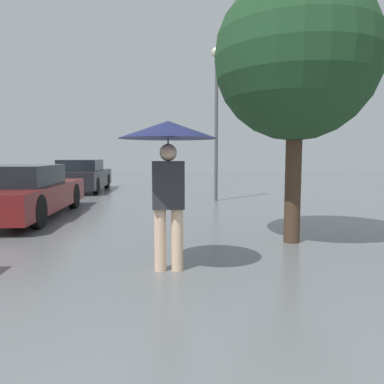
{
  "coord_description": "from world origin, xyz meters",
  "views": [
    {
      "loc": [
        -0.04,
        -0.78,
        1.4
      ],
      "look_at": [
        0.27,
        3.68,
        0.96
      ],
      "focal_mm": 35.0,
      "sensor_mm": 36.0,
      "label": 1
    }
  ],
  "objects_px": {
    "tree": "(296,59)",
    "street_lamp": "(216,98)",
    "pedestrian": "(168,147)",
    "parked_car_farthest": "(82,176)",
    "parked_car_middle": "(24,193)"
  },
  "relations": [
    {
      "from": "pedestrian",
      "to": "parked_car_middle",
      "type": "relative_size",
      "value": 0.39
    },
    {
      "from": "parked_car_farthest",
      "to": "street_lamp",
      "type": "height_order",
      "value": "street_lamp"
    },
    {
      "from": "street_lamp",
      "to": "pedestrian",
      "type": "bearing_deg",
      "value": -102.21
    },
    {
      "from": "parked_car_farthest",
      "to": "street_lamp",
      "type": "relative_size",
      "value": 0.87
    },
    {
      "from": "parked_car_middle",
      "to": "tree",
      "type": "height_order",
      "value": "tree"
    },
    {
      "from": "tree",
      "to": "street_lamp",
      "type": "height_order",
      "value": "street_lamp"
    },
    {
      "from": "parked_car_middle",
      "to": "tree",
      "type": "bearing_deg",
      "value": -28.17
    },
    {
      "from": "parked_car_middle",
      "to": "parked_car_farthest",
      "type": "distance_m",
      "value": 6.23
    },
    {
      "from": "pedestrian",
      "to": "street_lamp",
      "type": "height_order",
      "value": "street_lamp"
    },
    {
      "from": "parked_car_farthest",
      "to": "tree",
      "type": "height_order",
      "value": "tree"
    },
    {
      "from": "parked_car_farthest",
      "to": "tree",
      "type": "relative_size",
      "value": 0.97
    },
    {
      "from": "tree",
      "to": "street_lamp",
      "type": "relative_size",
      "value": 0.9
    },
    {
      "from": "tree",
      "to": "parked_car_farthest",
      "type": "bearing_deg",
      "value": 120.45
    },
    {
      "from": "pedestrian",
      "to": "tree",
      "type": "height_order",
      "value": "tree"
    },
    {
      "from": "street_lamp",
      "to": "parked_car_farthest",
      "type": "bearing_deg",
      "value": 144.48
    }
  ]
}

